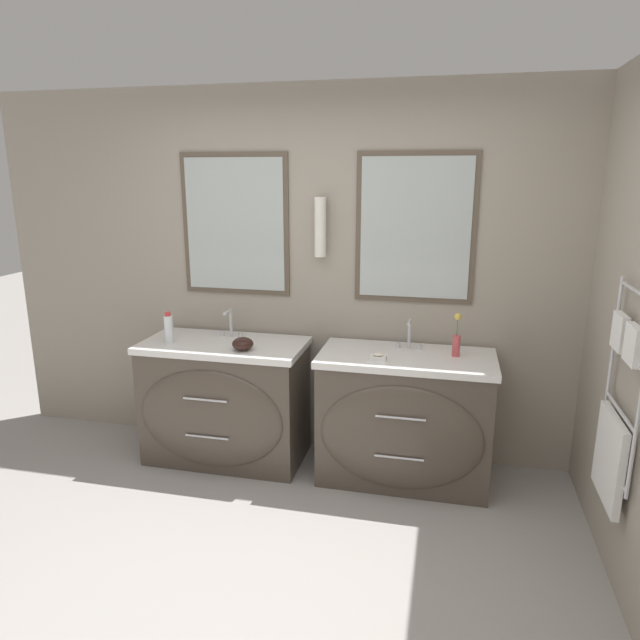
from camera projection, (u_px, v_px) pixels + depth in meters
The scene contains 11 objects.
ground_plane at pixel (254, 602), 2.76m from camera, with size 16.00×16.00×0.00m, color #9E9993.
wall_back at pixel (329, 275), 4.03m from camera, with size 5.03×0.16×2.60m.
wall_right at pixel (639, 326), 2.76m from camera, with size 0.13×3.50×2.60m.
vanity_left at pixel (224, 401), 4.04m from camera, with size 1.14×0.64×0.87m.
vanity_right at pixel (404, 418), 3.76m from camera, with size 1.14×0.64×0.87m.
faucet_left at pixel (230, 324), 4.07m from camera, with size 0.17×0.13×0.20m.
faucet_right at pixel (409, 335), 3.79m from camera, with size 0.17×0.13×0.20m.
toiletry_bottle at pixel (169, 329), 3.93m from camera, with size 0.06×0.06×0.22m.
amenity_bowl at pixel (243, 344), 3.78m from camera, with size 0.14×0.14×0.09m.
flower_vase at pixel (457, 340), 3.64m from camera, with size 0.05×0.05×0.29m.
soap_dish at pixel (378, 357), 3.59m from camera, with size 0.11×0.07×0.04m.
Camera 1 is at (0.83, -2.20, 2.01)m, focal length 32.00 mm.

